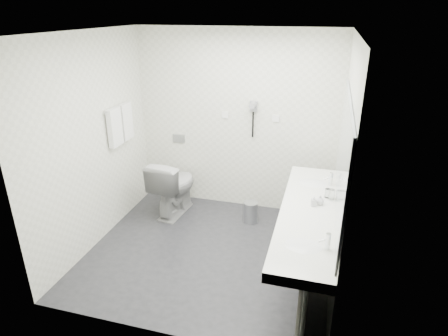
% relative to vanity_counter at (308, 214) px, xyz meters
% --- Properties ---
extents(floor, '(2.80, 2.80, 0.00)m').
position_rel_vanity_counter_xyz_m(floor, '(-1.12, 0.20, -0.80)').
color(floor, '#29282D').
rests_on(floor, ground).
extents(ceiling, '(2.80, 2.80, 0.00)m').
position_rel_vanity_counter_xyz_m(ceiling, '(-1.12, 0.20, 1.70)').
color(ceiling, white).
rests_on(ceiling, wall_back).
extents(wall_back, '(2.80, 0.00, 2.80)m').
position_rel_vanity_counter_xyz_m(wall_back, '(-1.12, 1.50, 0.45)').
color(wall_back, white).
rests_on(wall_back, floor).
extents(wall_front, '(2.80, 0.00, 2.80)m').
position_rel_vanity_counter_xyz_m(wall_front, '(-1.12, -1.10, 0.45)').
color(wall_front, white).
rests_on(wall_front, floor).
extents(wall_left, '(0.00, 2.60, 2.60)m').
position_rel_vanity_counter_xyz_m(wall_left, '(-2.52, 0.20, 0.45)').
color(wall_left, white).
rests_on(wall_left, floor).
extents(wall_right, '(0.00, 2.60, 2.60)m').
position_rel_vanity_counter_xyz_m(wall_right, '(0.27, 0.20, 0.45)').
color(wall_right, white).
rests_on(wall_right, floor).
extents(vanity_counter, '(0.55, 2.20, 0.10)m').
position_rel_vanity_counter_xyz_m(vanity_counter, '(0.00, 0.00, 0.00)').
color(vanity_counter, white).
rests_on(vanity_counter, floor).
extents(vanity_panel, '(0.03, 2.15, 0.75)m').
position_rel_vanity_counter_xyz_m(vanity_panel, '(0.02, 0.00, -0.42)').
color(vanity_panel, '#9A9792').
rests_on(vanity_panel, floor).
extents(vanity_post_near, '(0.06, 0.06, 0.75)m').
position_rel_vanity_counter_xyz_m(vanity_post_near, '(0.05, -1.04, -0.42)').
color(vanity_post_near, silver).
rests_on(vanity_post_near, floor).
extents(vanity_post_far, '(0.06, 0.06, 0.75)m').
position_rel_vanity_counter_xyz_m(vanity_post_far, '(0.05, 1.04, -0.42)').
color(vanity_post_far, silver).
rests_on(vanity_post_far, floor).
extents(mirror, '(0.02, 2.20, 1.05)m').
position_rel_vanity_counter_xyz_m(mirror, '(0.26, 0.00, 0.65)').
color(mirror, '#B2BCC6').
rests_on(mirror, wall_right).
extents(basin_near, '(0.40, 0.31, 0.05)m').
position_rel_vanity_counter_xyz_m(basin_near, '(0.00, -0.65, 0.04)').
color(basin_near, white).
rests_on(basin_near, vanity_counter).
extents(basin_far, '(0.40, 0.31, 0.05)m').
position_rel_vanity_counter_xyz_m(basin_far, '(0.00, 0.65, 0.04)').
color(basin_far, white).
rests_on(basin_far, vanity_counter).
extents(faucet_near, '(0.04, 0.04, 0.15)m').
position_rel_vanity_counter_xyz_m(faucet_near, '(0.19, -0.65, 0.12)').
color(faucet_near, silver).
rests_on(faucet_near, vanity_counter).
extents(faucet_far, '(0.04, 0.04, 0.15)m').
position_rel_vanity_counter_xyz_m(faucet_far, '(0.19, 0.65, 0.12)').
color(faucet_far, silver).
rests_on(faucet_far, vanity_counter).
extents(soap_bottle_a, '(0.06, 0.06, 0.11)m').
position_rel_vanity_counter_xyz_m(soap_bottle_a, '(0.04, 0.09, 0.11)').
color(soap_bottle_a, white).
rests_on(soap_bottle_a, vanity_counter).
extents(soap_bottle_b, '(0.09, 0.09, 0.10)m').
position_rel_vanity_counter_xyz_m(soap_bottle_b, '(0.10, 0.14, 0.10)').
color(soap_bottle_b, white).
rests_on(soap_bottle_b, vanity_counter).
extents(glass_left, '(0.07, 0.07, 0.10)m').
position_rel_vanity_counter_xyz_m(glass_left, '(0.17, 0.32, 0.10)').
color(glass_left, silver).
rests_on(glass_left, vanity_counter).
extents(glass_right, '(0.07, 0.07, 0.11)m').
position_rel_vanity_counter_xyz_m(glass_right, '(0.21, 0.28, 0.11)').
color(glass_right, silver).
rests_on(glass_right, vanity_counter).
extents(toilet, '(0.55, 0.85, 0.82)m').
position_rel_vanity_counter_xyz_m(toilet, '(-1.88, 1.01, -0.39)').
color(toilet, white).
rests_on(toilet, floor).
extents(flush_plate, '(0.18, 0.02, 0.12)m').
position_rel_vanity_counter_xyz_m(flush_plate, '(-1.98, 1.49, 0.15)').
color(flush_plate, '#B2B5BA').
rests_on(flush_plate, wall_back).
extents(pedal_bin, '(0.25, 0.25, 0.28)m').
position_rel_vanity_counter_xyz_m(pedal_bin, '(-0.79, 1.04, -0.66)').
color(pedal_bin, '#B2B5BA').
rests_on(pedal_bin, floor).
extents(bin_lid, '(0.20, 0.20, 0.02)m').
position_rel_vanity_counter_xyz_m(bin_lid, '(-0.79, 1.04, -0.52)').
color(bin_lid, '#B2B5BA').
rests_on(bin_lid, pedal_bin).
extents(towel_rail, '(0.02, 0.62, 0.02)m').
position_rel_vanity_counter_xyz_m(towel_rail, '(-2.47, 0.75, 0.75)').
color(towel_rail, silver).
rests_on(towel_rail, wall_left).
extents(towel_near, '(0.07, 0.24, 0.48)m').
position_rel_vanity_counter_xyz_m(towel_near, '(-2.46, 0.61, 0.53)').
color(towel_near, white).
rests_on(towel_near, towel_rail).
extents(towel_far, '(0.07, 0.24, 0.48)m').
position_rel_vanity_counter_xyz_m(towel_far, '(-2.46, 0.89, 0.53)').
color(towel_far, white).
rests_on(towel_far, towel_rail).
extents(dryer_cradle, '(0.10, 0.04, 0.14)m').
position_rel_vanity_counter_xyz_m(dryer_cradle, '(-0.88, 1.47, 0.70)').
color(dryer_cradle, gray).
rests_on(dryer_cradle, wall_back).
extents(dryer_barrel, '(0.08, 0.14, 0.08)m').
position_rel_vanity_counter_xyz_m(dryer_barrel, '(-0.88, 1.40, 0.73)').
color(dryer_barrel, gray).
rests_on(dryer_barrel, dryer_cradle).
extents(dryer_cord, '(0.02, 0.02, 0.35)m').
position_rel_vanity_counter_xyz_m(dryer_cord, '(-0.88, 1.46, 0.45)').
color(dryer_cord, black).
rests_on(dryer_cord, dryer_cradle).
extents(switch_plate_a, '(0.09, 0.02, 0.09)m').
position_rel_vanity_counter_xyz_m(switch_plate_a, '(-1.27, 1.49, 0.55)').
color(switch_plate_a, white).
rests_on(switch_plate_a, wall_back).
extents(switch_plate_b, '(0.09, 0.02, 0.09)m').
position_rel_vanity_counter_xyz_m(switch_plate_b, '(-0.57, 1.49, 0.55)').
color(switch_plate_b, white).
rests_on(switch_plate_b, wall_back).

